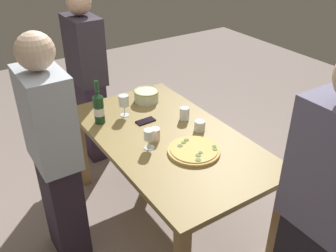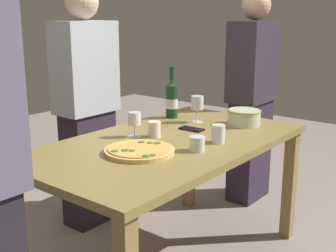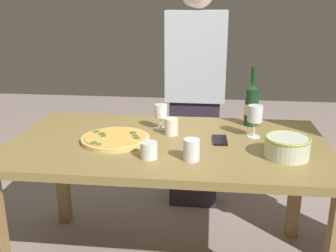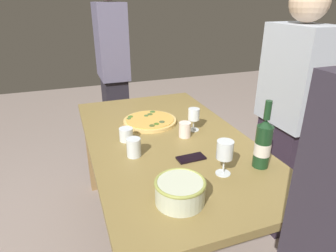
{
  "view_description": "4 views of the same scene",
  "coord_description": "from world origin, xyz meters",
  "px_view_note": "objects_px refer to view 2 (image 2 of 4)",
  "views": [
    {
      "loc": [
        -1.86,
        1.22,
        2.13
      ],
      "look_at": [
        0.0,
        0.0,
        0.83
      ],
      "focal_mm": 39.75,
      "sensor_mm": 36.0,
      "label": 1
    },
    {
      "loc": [
        -1.8,
        -1.44,
        1.42
      ],
      "look_at": [
        0.0,
        0.0,
        0.83
      ],
      "focal_mm": 47.37,
      "sensor_mm": 36.0,
      "label": 2
    },
    {
      "loc": [
        0.21,
        -1.85,
        1.42
      ],
      "look_at": [
        0.0,
        0.0,
        0.83
      ],
      "focal_mm": 41.7,
      "sensor_mm": 36.0,
      "label": 3
    },
    {
      "loc": [
        1.45,
        -0.52,
        1.51
      ],
      "look_at": [
        0.0,
        0.0,
        0.83
      ],
      "focal_mm": 31.48,
      "sensor_mm": 36.0,
      "label": 4
    }
  ],
  "objects_px": {
    "wine_bottle": "(172,99)",
    "cup_ceramic": "(154,129)",
    "serving_bowl": "(244,117)",
    "person_host": "(87,109)",
    "pizza": "(139,150)",
    "cell_phone": "(192,129)",
    "cup_spare": "(197,144)",
    "dining_table": "(168,157)",
    "wine_glass_by_bottle": "(197,103)",
    "cup_amber": "(218,134)",
    "wine_glass_near_pizza": "(134,120)",
    "person_guest_left": "(252,98)"
  },
  "relations": [
    {
      "from": "wine_bottle",
      "to": "cup_ceramic",
      "type": "xyz_separation_m",
      "value": [
        -0.43,
        -0.22,
        -0.08
      ]
    },
    {
      "from": "serving_bowl",
      "to": "person_host",
      "type": "bearing_deg",
      "value": 116.45
    },
    {
      "from": "pizza",
      "to": "cup_ceramic",
      "type": "bearing_deg",
      "value": 26.43
    },
    {
      "from": "serving_bowl",
      "to": "cell_phone",
      "type": "height_order",
      "value": "serving_bowl"
    },
    {
      "from": "cup_ceramic",
      "to": "cup_spare",
      "type": "xyz_separation_m",
      "value": [
        -0.07,
        -0.34,
        -0.01
      ]
    },
    {
      "from": "dining_table",
      "to": "cell_phone",
      "type": "xyz_separation_m",
      "value": [
        0.26,
        0.03,
        0.1
      ]
    },
    {
      "from": "wine_glass_by_bottle",
      "to": "cup_spare",
      "type": "height_order",
      "value": "wine_glass_by_bottle"
    },
    {
      "from": "dining_table",
      "to": "cup_spare",
      "type": "xyz_separation_m",
      "value": [
        -0.06,
        -0.23,
        0.13
      ]
    },
    {
      "from": "wine_glass_by_bottle",
      "to": "cup_spare",
      "type": "distance_m",
      "value": 0.61
    },
    {
      "from": "pizza",
      "to": "cup_ceramic",
      "type": "xyz_separation_m",
      "value": [
        0.27,
        0.13,
        0.03
      ]
    },
    {
      "from": "cell_phone",
      "to": "person_host",
      "type": "distance_m",
      "value": 0.76
    },
    {
      "from": "cup_amber",
      "to": "person_host",
      "type": "relative_size",
      "value": 0.06
    },
    {
      "from": "person_host",
      "to": "dining_table",
      "type": "bearing_deg",
      "value": 0.0
    },
    {
      "from": "pizza",
      "to": "person_host",
      "type": "distance_m",
      "value": 0.88
    },
    {
      "from": "pizza",
      "to": "wine_glass_near_pizza",
      "type": "height_order",
      "value": "wine_glass_near_pizza"
    },
    {
      "from": "pizza",
      "to": "cup_spare",
      "type": "height_order",
      "value": "cup_spare"
    },
    {
      "from": "dining_table",
      "to": "person_host",
      "type": "xyz_separation_m",
      "value": [
        0.1,
        0.77,
        0.15
      ]
    },
    {
      "from": "cup_amber",
      "to": "cell_phone",
      "type": "xyz_separation_m",
      "value": [
        0.13,
        0.27,
        -0.04
      ]
    },
    {
      "from": "wine_bottle",
      "to": "wine_glass_near_pizza",
      "type": "xyz_separation_m",
      "value": [
        -0.5,
        -0.13,
        -0.03
      ]
    },
    {
      "from": "wine_bottle",
      "to": "person_host",
      "type": "relative_size",
      "value": 0.21
    },
    {
      "from": "wine_bottle",
      "to": "cup_amber",
      "type": "height_order",
      "value": "wine_bottle"
    },
    {
      "from": "dining_table",
      "to": "serving_bowl",
      "type": "height_order",
      "value": "serving_bowl"
    },
    {
      "from": "wine_bottle",
      "to": "cell_phone",
      "type": "relative_size",
      "value": 2.33
    },
    {
      "from": "cell_phone",
      "to": "dining_table",
      "type": "bearing_deg",
      "value": 4.32
    },
    {
      "from": "person_guest_left",
      "to": "serving_bowl",
      "type": "bearing_deg",
      "value": 18.39
    },
    {
      "from": "dining_table",
      "to": "pizza",
      "type": "height_order",
      "value": "pizza"
    },
    {
      "from": "wine_glass_by_bottle",
      "to": "cup_ceramic",
      "type": "relative_size",
      "value": 1.91
    },
    {
      "from": "wine_glass_by_bottle",
      "to": "person_guest_left",
      "type": "bearing_deg",
      "value": 0.22
    },
    {
      "from": "pizza",
      "to": "wine_bottle",
      "type": "distance_m",
      "value": 0.79
    },
    {
      "from": "pizza",
      "to": "person_guest_left",
      "type": "distance_m",
      "value": 1.43
    },
    {
      "from": "wine_glass_by_bottle",
      "to": "cup_spare",
      "type": "xyz_separation_m",
      "value": [
        -0.5,
        -0.35,
        -0.08
      ]
    },
    {
      "from": "serving_bowl",
      "to": "person_host",
      "type": "xyz_separation_m",
      "value": [
        -0.46,
        0.92,
        0.0
      ]
    },
    {
      "from": "serving_bowl",
      "to": "wine_bottle",
      "type": "relative_size",
      "value": 0.61
    },
    {
      "from": "pizza",
      "to": "person_host",
      "type": "bearing_deg",
      "value": 65.62
    },
    {
      "from": "cup_ceramic",
      "to": "cup_spare",
      "type": "relative_size",
      "value": 1.12
    },
    {
      "from": "dining_table",
      "to": "person_guest_left",
      "type": "distance_m",
      "value": 1.17
    },
    {
      "from": "wine_glass_by_bottle",
      "to": "cup_ceramic",
      "type": "height_order",
      "value": "wine_glass_by_bottle"
    },
    {
      "from": "cup_ceramic",
      "to": "serving_bowl",
      "type": "bearing_deg",
      "value": -24.65
    },
    {
      "from": "wine_glass_by_bottle",
      "to": "person_host",
      "type": "relative_size",
      "value": 0.11
    },
    {
      "from": "cup_ceramic",
      "to": "cell_phone",
      "type": "bearing_deg",
      "value": -15.84
    },
    {
      "from": "cup_spare",
      "to": "cell_phone",
      "type": "bearing_deg",
      "value": 39.33
    },
    {
      "from": "dining_table",
      "to": "wine_glass_near_pizza",
      "type": "bearing_deg",
      "value": 107.86
    },
    {
      "from": "wine_bottle",
      "to": "cup_spare",
      "type": "bearing_deg",
      "value": -132.0
    },
    {
      "from": "wine_glass_near_pizza",
      "to": "person_guest_left",
      "type": "relative_size",
      "value": 0.09
    },
    {
      "from": "wine_glass_by_bottle",
      "to": "cup_ceramic",
      "type": "distance_m",
      "value": 0.44
    },
    {
      "from": "cup_spare",
      "to": "person_host",
      "type": "bearing_deg",
      "value": 80.97
    },
    {
      "from": "wine_bottle",
      "to": "cell_phone",
      "type": "bearing_deg",
      "value": -121.37
    },
    {
      "from": "wine_bottle",
      "to": "cup_amber",
      "type": "bearing_deg",
      "value": -118.9
    },
    {
      "from": "pizza",
      "to": "cup_spare",
      "type": "bearing_deg",
      "value": -44.63
    },
    {
      "from": "wine_bottle",
      "to": "person_host",
      "type": "xyz_separation_m",
      "value": [
        -0.34,
        0.45,
        -0.07
      ]
    }
  ]
}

